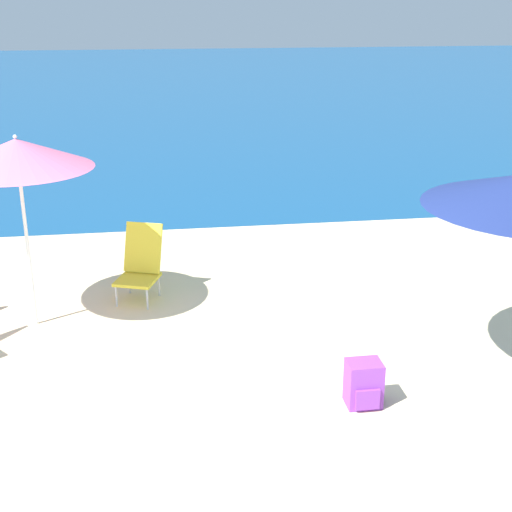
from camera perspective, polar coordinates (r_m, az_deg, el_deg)
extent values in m
plane|color=beige|center=(5.96, -3.99, -14.04)|extent=(60.00, 60.00, 0.00)
cube|color=navy|center=(30.58, -8.10, 13.59)|extent=(60.00, 40.00, 0.01)
cylinder|color=white|center=(7.80, -17.78, 0.53)|extent=(0.04, 0.04, 1.72)
cone|color=pink|center=(7.55, -18.59, 7.77)|extent=(1.51, 1.51, 0.30)
sphere|color=white|center=(7.51, -18.73, 9.03)|extent=(0.04, 0.04, 0.04)
cylinder|color=silver|center=(8.27, -11.11, -3.19)|extent=(0.02, 0.02, 0.25)
cylinder|color=silver|center=(8.14, -8.69, -3.42)|extent=(0.02, 0.02, 0.25)
cylinder|color=silver|center=(8.62, -10.09, -2.16)|extent=(0.02, 0.02, 0.25)
cylinder|color=silver|center=(8.49, -7.76, -2.37)|extent=(0.02, 0.02, 0.25)
cube|color=yellow|center=(8.32, -9.47, -1.86)|extent=(0.57, 0.60, 0.04)
cube|color=yellow|center=(8.42, -9.02, 0.68)|extent=(0.49, 0.36, 0.56)
cube|color=purple|center=(6.30, 8.60, -10.04)|extent=(0.30, 0.24, 0.41)
cube|color=purple|center=(6.23, 8.92, -11.30)|extent=(0.21, 0.03, 0.18)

